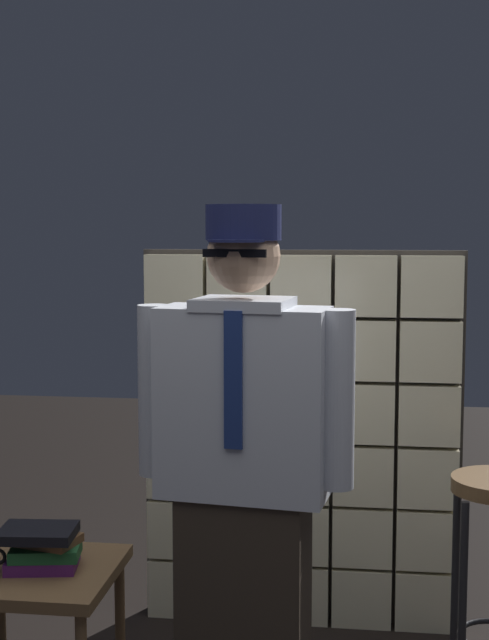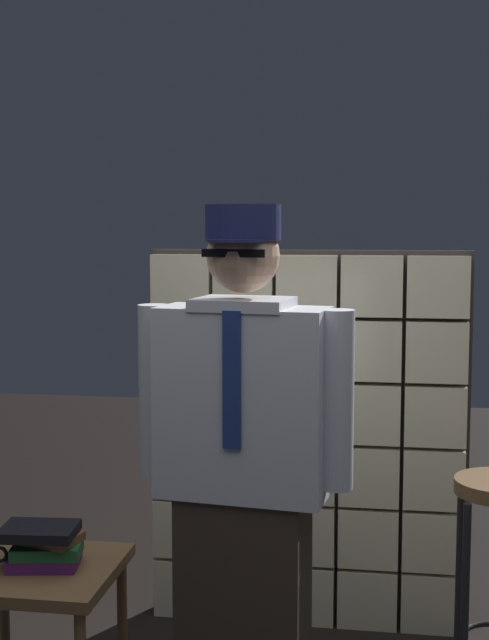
% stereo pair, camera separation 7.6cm
% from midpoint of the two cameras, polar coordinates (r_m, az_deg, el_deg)
% --- Properties ---
extents(glass_block_wall, '(1.34, 0.10, 1.61)m').
position_cam_midpoint_polar(glass_block_wall, '(3.89, 2.92, -7.55)').
color(glass_block_wall, beige).
rests_on(glass_block_wall, ground).
extents(standing_person, '(0.70, 0.33, 1.75)m').
position_cam_midpoint_polar(standing_person, '(2.93, -0.81, -9.49)').
color(standing_person, '#382D23').
rests_on(standing_person, ground).
extents(side_table, '(0.52, 0.52, 0.57)m').
position_cam_midpoint_polar(side_table, '(3.24, -13.45, -16.01)').
color(side_table, brown).
rests_on(side_table, ground).
extents(book_stack, '(0.27, 0.22, 0.14)m').
position_cam_midpoint_polar(book_stack, '(3.17, -13.11, -13.58)').
color(book_stack, '#591E66').
rests_on(book_stack, side_table).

